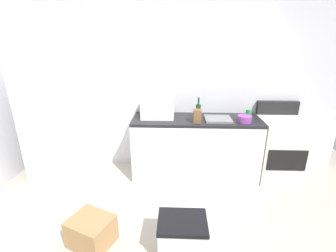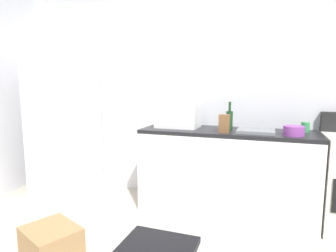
{
  "view_description": "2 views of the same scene",
  "coord_description": "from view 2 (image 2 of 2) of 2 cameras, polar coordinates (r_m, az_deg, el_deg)",
  "views": [
    {
      "loc": [
        0.03,
        -2.06,
        1.96
      ],
      "look_at": [
        -0.09,
        0.9,
        0.89
      ],
      "focal_mm": 25.76,
      "sensor_mm": 36.0,
      "label": 1
    },
    {
      "loc": [
        0.7,
        -1.78,
        1.35
      ],
      "look_at": [
        -0.29,
        1.02,
        0.94
      ],
      "focal_mm": 30.19,
      "sensor_mm": 36.0,
      "label": 2
    }
  ],
  "objects": [
    {
      "name": "refrigerator",
      "position": [
        3.86,
        -20.21,
        -0.77
      ],
      "size": [
        0.68,
        0.66,
        1.6
      ],
      "primitive_type": "cube",
      "color": "white",
      "rests_on": "ground_plane"
    },
    {
      "name": "mixing_bowl",
      "position": [
        2.89,
        24.08,
        -0.89
      ],
      "size": [
        0.19,
        0.19,
        0.09
      ],
      "primitive_type": "cylinder",
      "color": "purple",
      "rests_on": "kitchen_counter"
    },
    {
      "name": "coffee_mug",
      "position": [
        3.16,
        25.97,
        -0.21
      ],
      "size": [
        0.08,
        0.08,
        0.1
      ],
      "primitive_type": "cylinder",
      "color": "#338C4C",
      "rests_on": "kitchen_counter"
    },
    {
      "name": "wine_bottle",
      "position": [
        3.04,
        12.3,
        1.25
      ],
      "size": [
        0.07,
        0.07,
        0.3
      ],
      "color": "#193F1E",
      "rests_on": "kitchen_counter"
    },
    {
      "name": "knife_block",
      "position": [
        2.86,
        11.3,
        0.48
      ],
      "size": [
        0.1,
        0.1,
        0.18
      ],
      "primitive_type": "cube",
      "color": "brown",
      "rests_on": "kitchen_counter"
    },
    {
      "name": "microwave",
      "position": [
        3.18,
        2.09,
        2.18
      ],
      "size": [
        0.46,
        0.34,
        0.27
      ],
      "primitive_type": "cube",
      "color": "white",
      "rests_on": "kitchen_counter"
    },
    {
      "name": "kitchen_counter",
      "position": [
        3.14,
        11.49,
        -8.95
      ],
      "size": [
        1.8,
        0.6,
        0.9
      ],
      "color": "white",
      "rests_on": "ground_plane"
    },
    {
      "name": "sink_basin",
      "position": [
        2.96,
        17.31,
        -0.96
      ],
      "size": [
        0.36,
        0.32,
        0.03
      ],
      "primitive_type": "cube",
      "color": "slate",
      "rests_on": "kitchen_counter"
    },
    {
      "name": "wall_back",
      "position": [
        3.4,
        7.68,
        6.97
      ],
      "size": [
        5.0,
        0.1,
        2.6
      ],
      "primitive_type": "cube",
      "color": "silver",
      "rests_on": "ground_plane"
    },
    {
      "name": "cardboard_box_medium",
      "position": [
        2.51,
        -22.46,
        -21.46
      ],
      "size": [
        0.51,
        0.48,
        0.29
      ],
      "primitive_type": "cube",
      "rotation": [
        0.0,
        0.0,
        -0.41
      ],
      "color": "#A37A4C",
      "rests_on": "ground_plane"
    }
  ]
}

